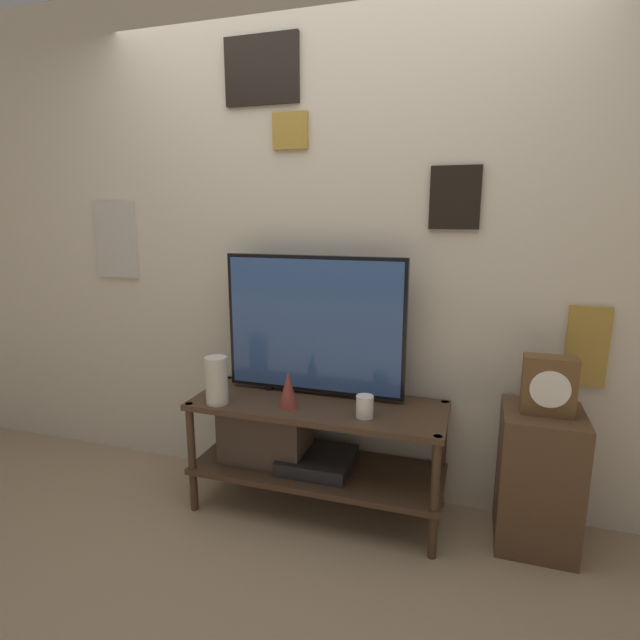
{
  "coord_description": "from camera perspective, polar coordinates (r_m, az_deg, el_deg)",
  "views": [
    {
      "loc": [
        0.74,
        -1.97,
        1.52
      ],
      "look_at": [
        0.01,
        0.28,
        1.02
      ],
      "focal_mm": 28.0,
      "sensor_mm": 36.0,
      "label": 1
    }
  ],
  "objects": [
    {
      "name": "vase_slim_bronze",
      "position": [
        2.47,
        -3.66,
        -7.89
      ],
      "size": [
        0.09,
        0.09,
        0.18
      ],
      "color": "brown",
      "rests_on": "media_console"
    },
    {
      "name": "media_console",
      "position": [
        2.67,
        -2.66,
        -13.51
      ],
      "size": [
        1.28,
        0.48,
        0.59
      ],
      "color": "#422D1E",
      "rests_on": "ground_plane"
    },
    {
      "name": "ground_plane",
      "position": [
        2.6,
        -2.36,
        -23.81
      ],
      "size": [
        12.0,
        12.0,
        0.0
      ],
      "primitive_type": "plane",
      "color": "#997F60"
    },
    {
      "name": "television",
      "position": [
        2.55,
        -0.69,
        -0.62
      ],
      "size": [
        0.95,
        0.05,
        0.73
      ],
      "color": "black",
      "rests_on": "media_console"
    },
    {
      "name": "candle_jar",
      "position": [
        2.37,
        5.13,
        -9.81
      ],
      "size": [
        0.08,
        0.08,
        0.1
      ],
      "color": "silver",
      "rests_on": "media_console"
    },
    {
      "name": "vase_tall_ceramic",
      "position": [
        2.55,
        -11.74,
        -6.78
      ],
      "size": [
        0.11,
        0.11,
        0.24
      ],
      "color": "beige",
      "rests_on": "media_console"
    },
    {
      "name": "side_table",
      "position": [
        2.62,
        23.64,
        -16.22
      ],
      "size": [
        0.35,
        0.37,
        0.65
      ],
      "color": "#513823",
      "rests_on": "ground_plane"
    },
    {
      "name": "mantel_clock",
      "position": [
        2.43,
        24.68,
        -6.83
      ],
      "size": [
        0.22,
        0.11,
        0.26
      ],
      "color": "brown",
      "rests_on": "side_table"
    },
    {
      "name": "wall_back",
      "position": [
        2.65,
        1.6,
        8.38
      ],
      "size": [
        6.4,
        0.08,
        2.7
      ],
      "color": "beige",
      "rests_on": "ground_plane"
    }
  ]
}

